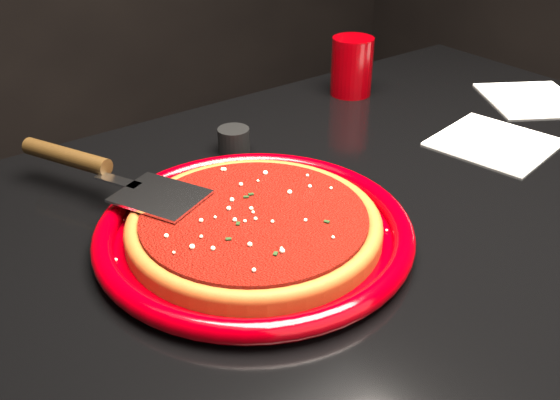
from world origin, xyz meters
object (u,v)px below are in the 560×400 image
(table, at_px, (355,391))
(cup, at_px, (352,66))
(plate, at_px, (254,231))
(pizza_server, at_px, (110,171))
(ramekin, at_px, (234,140))

(table, relative_size, cup, 11.56)
(cup, bearing_deg, plate, -145.25)
(plate, distance_m, pizza_server, 0.21)
(table, height_order, ramekin, ramekin)
(pizza_server, height_order, cup, cup)
(ramekin, bearing_deg, pizza_server, -170.33)
(table, xyz_separation_m, ramekin, (-0.08, 0.22, 0.39))
(cup, relative_size, ramekin, 2.18)
(pizza_server, relative_size, cup, 3.30)
(table, xyz_separation_m, pizza_server, (-0.28, 0.18, 0.42))
(plate, distance_m, ramekin, 0.24)
(ramekin, bearing_deg, table, -70.43)
(cup, bearing_deg, ramekin, -166.39)
(pizza_server, height_order, ramekin, pizza_server)
(table, relative_size, pizza_server, 3.51)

